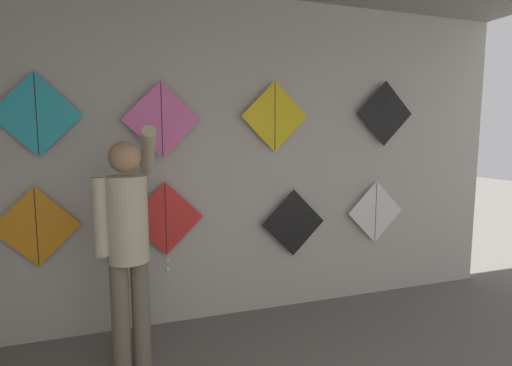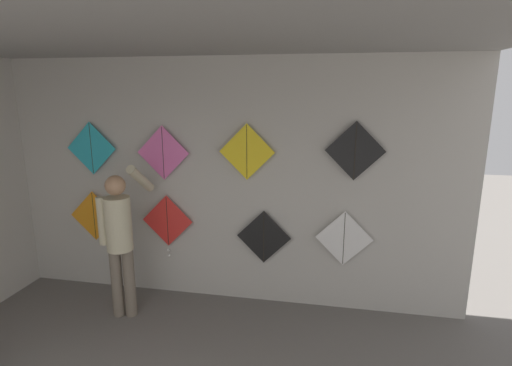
{
  "view_description": "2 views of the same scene",
  "coord_description": "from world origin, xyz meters",
  "px_view_note": "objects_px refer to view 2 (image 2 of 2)",
  "views": [
    {
      "loc": [
        -0.87,
        0.27,
        1.63
      ],
      "look_at": [
        0.16,
        3.34,
        1.23
      ],
      "focal_mm": 28.0,
      "sensor_mm": 36.0,
      "label": 1
    },
    {
      "loc": [
        1.33,
        -0.62,
        2.44
      ],
      "look_at": [
        0.56,
        3.34,
        1.5
      ],
      "focal_mm": 28.0,
      "sensor_mm": 36.0,
      "label": 2
    }
  ],
  "objects_px": {
    "kite_1": "(167,223)",
    "kite_4": "(91,148)",
    "kite_0": "(94,216)",
    "kite_6": "(247,152)",
    "kite_2": "(264,237)",
    "shopkeeper": "(120,233)",
    "kite_5": "(163,153)",
    "kite_3": "(344,238)",
    "kite_7": "(355,151)"
  },
  "relations": [
    {
      "from": "shopkeeper",
      "to": "kite_2",
      "type": "xyz_separation_m",
      "value": [
        1.46,
        0.54,
        -0.14
      ]
    },
    {
      "from": "shopkeeper",
      "to": "kite_0",
      "type": "relative_size",
      "value": 2.73
    },
    {
      "from": "kite_5",
      "to": "kite_7",
      "type": "height_order",
      "value": "kite_7"
    },
    {
      "from": "kite_2",
      "to": "kite_6",
      "type": "bearing_deg",
      "value": 180.0
    },
    {
      "from": "kite_2",
      "to": "kite_6",
      "type": "xyz_separation_m",
      "value": [
        -0.19,
        0.0,
        0.97
      ]
    },
    {
      "from": "kite_3",
      "to": "kite_6",
      "type": "bearing_deg",
      "value": 180.0
    },
    {
      "from": "kite_0",
      "to": "kite_4",
      "type": "relative_size",
      "value": 1.0
    },
    {
      "from": "kite_5",
      "to": "shopkeeper",
      "type": "bearing_deg",
      "value": -118.88
    },
    {
      "from": "kite_6",
      "to": "kite_7",
      "type": "xyz_separation_m",
      "value": [
        1.14,
        0.0,
        0.04
      ]
    },
    {
      "from": "kite_1",
      "to": "kite_6",
      "type": "bearing_deg",
      "value": 0.03
    },
    {
      "from": "kite_3",
      "to": "kite_0",
      "type": "bearing_deg",
      "value": 180.0
    },
    {
      "from": "kite_2",
      "to": "kite_5",
      "type": "bearing_deg",
      "value": 180.0
    },
    {
      "from": "kite_2",
      "to": "kite_3",
      "type": "bearing_deg",
      "value": 0.0
    },
    {
      "from": "shopkeeper",
      "to": "kite_7",
      "type": "xyz_separation_m",
      "value": [
        2.42,
        0.54,
        0.87
      ]
    },
    {
      "from": "kite_0",
      "to": "kite_2",
      "type": "height_order",
      "value": "kite_0"
    },
    {
      "from": "kite_0",
      "to": "kite_4",
      "type": "xyz_separation_m",
      "value": [
        0.05,
        0.0,
        0.83
      ]
    },
    {
      "from": "kite_7",
      "to": "shopkeeper",
      "type": "bearing_deg",
      "value": -167.4
    },
    {
      "from": "kite_3",
      "to": "kite_6",
      "type": "distance_m",
      "value": 1.42
    },
    {
      "from": "kite_1",
      "to": "kite_5",
      "type": "relative_size",
      "value": 1.22
    },
    {
      "from": "kite_0",
      "to": "kite_3",
      "type": "relative_size",
      "value": 1.0
    },
    {
      "from": "kite_5",
      "to": "kite_6",
      "type": "height_order",
      "value": "kite_6"
    },
    {
      "from": "kite_3",
      "to": "kite_5",
      "type": "distance_m",
      "value": 2.23
    },
    {
      "from": "shopkeeper",
      "to": "kite_4",
      "type": "distance_m",
      "value": 1.15
    },
    {
      "from": "kite_1",
      "to": "kite_2",
      "type": "bearing_deg",
      "value": 0.03
    },
    {
      "from": "shopkeeper",
      "to": "kite_5",
      "type": "bearing_deg",
      "value": 49.52
    },
    {
      "from": "shopkeeper",
      "to": "kite_1",
      "type": "distance_m",
      "value": 0.62
    },
    {
      "from": "kite_0",
      "to": "kite_2",
      "type": "relative_size",
      "value": 1.0
    },
    {
      "from": "kite_0",
      "to": "shopkeeper",
      "type": "bearing_deg",
      "value": -39.81
    },
    {
      "from": "kite_6",
      "to": "shopkeeper",
      "type": "bearing_deg",
      "value": -157.0
    },
    {
      "from": "shopkeeper",
      "to": "kite_0",
      "type": "distance_m",
      "value": 0.84
    },
    {
      "from": "kite_0",
      "to": "kite_6",
      "type": "relative_size",
      "value": 1.0
    },
    {
      "from": "shopkeeper",
      "to": "kite_6",
      "type": "relative_size",
      "value": 2.73
    },
    {
      "from": "kite_2",
      "to": "kite_5",
      "type": "distance_m",
      "value": 1.49
    },
    {
      "from": "kite_4",
      "to": "kite_6",
      "type": "relative_size",
      "value": 1.0
    },
    {
      "from": "kite_6",
      "to": "kite_5",
      "type": "bearing_deg",
      "value": 180.0
    },
    {
      "from": "kite_7",
      "to": "kite_3",
      "type": "bearing_deg",
      "value": 180.0
    },
    {
      "from": "kite_1",
      "to": "kite_3",
      "type": "relative_size",
      "value": 1.22
    },
    {
      "from": "kite_1",
      "to": "kite_4",
      "type": "bearing_deg",
      "value": 179.96
    },
    {
      "from": "kite_2",
      "to": "kite_3",
      "type": "xyz_separation_m",
      "value": [
        0.89,
        0.0,
        0.05
      ]
    },
    {
      "from": "shopkeeper",
      "to": "kite_4",
      "type": "height_order",
      "value": "kite_4"
    },
    {
      "from": "kite_3",
      "to": "kite_7",
      "type": "distance_m",
      "value": 0.97
    },
    {
      "from": "shopkeeper",
      "to": "kite_6",
      "type": "bearing_deg",
      "value": 11.4
    },
    {
      "from": "kite_0",
      "to": "kite_5",
      "type": "bearing_deg",
      "value": 0.0
    },
    {
      "from": "kite_3",
      "to": "kite_5",
      "type": "xyz_separation_m",
      "value": [
        -2.05,
        0.0,
        0.88
      ]
    },
    {
      "from": "kite_1",
      "to": "kite_5",
      "type": "height_order",
      "value": "kite_5"
    },
    {
      "from": "kite_2",
      "to": "kite_3",
      "type": "relative_size",
      "value": 1.0
    },
    {
      "from": "kite_6",
      "to": "kite_7",
      "type": "height_order",
      "value": "kite_7"
    },
    {
      "from": "kite_3",
      "to": "kite_7",
      "type": "relative_size",
      "value": 1.0
    },
    {
      "from": "shopkeeper",
      "to": "kite_5",
      "type": "relative_size",
      "value": 2.73
    },
    {
      "from": "shopkeeper",
      "to": "kite_5",
      "type": "distance_m",
      "value": 1.0
    }
  ]
}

